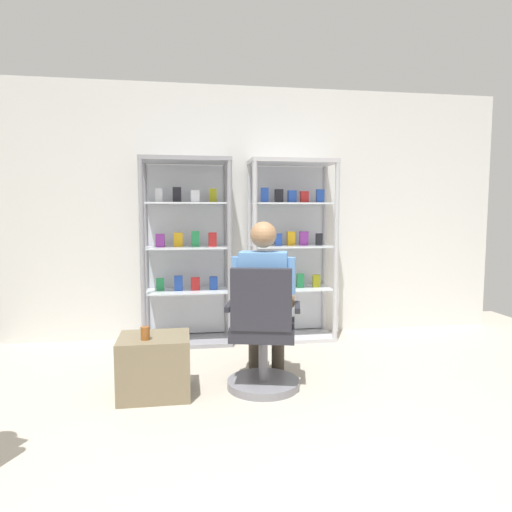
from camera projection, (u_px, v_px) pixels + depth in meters
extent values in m
plane|color=#B2A899|center=(310.00, 498.00, 2.16)|extent=(7.20, 7.20, 0.00)
cube|color=silver|center=(237.00, 213.00, 4.98)|extent=(6.00, 0.10, 2.70)
cylinder|color=gray|center=(142.00, 255.00, 4.38)|extent=(0.05, 0.05, 1.90)
cylinder|color=gray|center=(230.00, 254.00, 4.51)|extent=(0.05, 0.05, 1.90)
cylinder|color=gray|center=(146.00, 251.00, 4.77)|extent=(0.05, 0.05, 1.90)
cylinder|color=gray|center=(226.00, 250.00, 4.90)|extent=(0.05, 0.05, 1.90)
cube|color=gray|center=(185.00, 160.00, 4.55)|extent=(0.90, 0.45, 0.04)
cube|color=gray|center=(188.00, 341.00, 4.73)|extent=(0.90, 0.45, 0.04)
cube|color=silver|center=(187.00, 251.00, 4.85)|extent=(0.84, 0.02, 1.80)
cube|color=silver|center=(187.00, 291.00, 4.68)|extent=(0.82, 0.39, 0.02)
cube|color=#268C4C|center=(160.00, 284.00, 4.66)|extent=(0.08, 0.05, 0.13)
cube|color=#264CB2|center=(178.00, 283.00, 4.65)|extent=(0.09, 0.05, 0.15)
cube|color=red|center=(195.00, 284.00, 4.67)|extent=(0.09, 0.04, 0.13)
cube|color=#264CB2|center=(214.00, 283.00, 4.71)|extent=(0.08, 0.05, 0.14)
cube|color=silver|center=(187.00, 247.00, 4.63)|extent=(0.82, 0.39, 0.02)
cube|color=purple|center=(160.00, 240.00, 4.59)|extent=(0.09, 0.05, 0.13)
cube|color=gold|center=(178.00, 240.00, 4.66)|extent=(0.09, 0.05, 0.14)
cube|color=#268C4C|center=(195.00, 239.00, 4.65)|extent=(0.08, 0.04, 0.16)
cube|color=red|center=(213.00, 240.00, 4.64)|extent=(0.08, 0.04, 0.15)
cube|color=silver|center=(186.00, 203.00, 4.59)|extent=(0.82, 0.39, 0.02)
cube|color=silver|center=(159.00, 195.00, 4.56)|extent=(0.07, 0.05, 0.14)
cube|color=black|center=(177.00, 195.00, 4.59)|extent=(0.09, 0.04, 0.15)
cube|color=silver|center=(195.00, 196.00, 4.56)|extent=(0.09, 0.04, 0.12)
cube|color=#999919|center=(213.00, 196.00, 4.65)|extent=(0.08, 0.03, 0.14)
cylinder|color=#B7B7BC|center=(255.00, 253.00, 4.55)|extent=(0.05, 0.05, 1.90)
cylinder|color=#B7B7BC|center=(336.00, 252.00, 4.68)|extent=(0.05, 0.05, 1.90)
cylinder|color=#B7B7BC|center=(249.00, 250.00, 4.94)|extent=(0.05, 0.05, 1.90)
cylinder|color=#B7B7BC|center=(324.00, 249.00, 5.07)|extent=(0.05, 0.05, 1.90)
cube|color=#B7B7BC|center=(292.00, 162.00, 4.72)|extent=(0.90, 0.45, 0.04)
cube|color=#B7B7BC|center=(291.00, 337.00, 4.90)|extent=(0.90, 0.45, 0.04)
cube|color=silver|center=(287.00, 249.00, 5.02)|extent=(0.84, 0.02, 1.80)
cube|color=silver|center=(291.00, 288.00, 4.85)|extent=(0.82, 0.39, 0.02)
cube|color=black|center=(266.00, 281.00, 4.84)|extent=(0.09, 0.05, 0.13)
cube|color=silver|center=(285.00, 282.00, 4.79)|extent=(0.08, 0.05, 0.13)
cube|color=#268C4C|center=(300.00, 280.00, 4.84)|extent=(0.08, 0.04, 0.15)
cube|color=#999919|center=(316.00, 281.00, 4.87)|extent=(0.08, 0.05, 0.13)
cube|color=silver|center=(292.00, 246.00, 4.80)|extent=(0.82, 0.39, 0.02)
cube|color=gold|center=(266.00, 238.00, 4.72)|extent=(0.08, 0.04, 0.16)
cube|color=#264CB2|center=(278.00, 240.00, 4.77)|extent=(0.07, 0.05, 0.13)
cube|color=gold|center=(291.00, 238.00, 4.82)|extent=(0.09, 0.05, 0.15)
cube|color=purple|center=(304.00, 238.00, 4.83)|extent=(0.09, 0.05, 0.15)
cube|color=black|center=(319.00, 239.00, 4.82)|extent=(0.07, 0.03, 0.13)
cube|color=silver|center=(292.00, 204.00, 4.76)|extent=(0.82, 0.39, 0.02)
cube|color=#264CB2|center=(265.00, 195.00, 4.68)|extent=(0.08, 0.04, 0.15)
cube|color=black|center=(279.00, 196.00, 4.73)|extent=(0.09, 0.05, 0.14)
cube|color=#264CB2|center=(292.00, 197.00, 4.75)|extent=(0.09, 0.05, 0.13)
cube|color=red|center=(304.00, 197.00, 4.78)|extent=(0.09, 0.05, 0.12)
cube|color=#264CB2|center=(320.00, 196.00, 4.77)|extent=(0.08, 0.05, 0.14)
cylinder|color=slate|center=(263.00, 384.00, 3.53)|extent=(0.56, 0.56, 0.06)
cylinder|color=slate|center=(263.00, 358.00, 3.51)|extent=(0.07, 0.07, 0.41)
cube|color=#26262D|center=(263.00, 329.00, 3.49)|extent=(0.58, 0.58, 0.10)
cube|color=#26262D|center=(261.00, 299.00, 3.25)|extent=(0.45, 0.18, 0.45)
cube|color=#26262D|center=(297.00, 307.00, 3.45)|extent=(0.11, 0.30, 0.04)
cube|color=#26262D|center=(230.00, 306.00, 3.49)|extent=(0.11, 0.30, 0.04)
cylinder|color=#3F382D|center=(277.00, 311.00, 3.67)|extent=(0.23, 0.42, 0.14)
cylinder|color=#3F382D|center=(278.00, 338.00, 3.89)|extent=(0.11, 0.11, 0.56)
cylinder|color=#3F382D|center=(253.00, 311.00, 3.69)|extent=(0.23, 0.42, 0.14)
cylinder|color=#3F382D|center=(255.00, 338.00, 3.91)|extent=(0.11, 0.11, 0.56)
cube|color=#598CCC|center=(263.00, 285.00, 3.45)|extent=(0.40, 0.30, 0.50)
sphere|color=#99704C|center=(263.00, 235.00, 3.42)|extent=(0.20, 0.20, 0.20)
cylinder|color=#598CCC|center=(290.00, 276.00, 3.43)|extent=(0.09, 0.09, 0.28)
cylinder|color=#99704C|center=(290.00, 300.00, 3.63)|extent=(0.15, 0.31, 0.08)
cylinder|color=#598CCC|center=(237.00, 275.00, 3.46)|extent=(0.09, 0.09, 0.28)
cylinder|color=#99704C|center=(240.00, 299.00, 3.66)|extent=(0.15, 0.31, 0.08)
cube|color=#72664C|center=(155.00, 366.00, 3.37)|extent=(0.52, 0.44, 0.45)
cylinder|color=brown|center=(145.00, 333.00, 3.25)|extent=(0.07, 0.07, 0.10)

